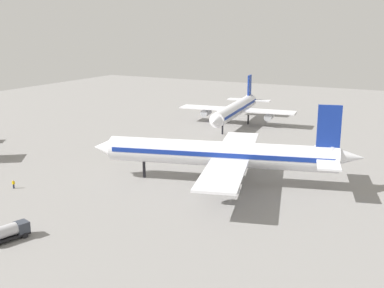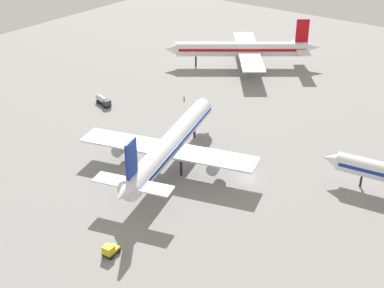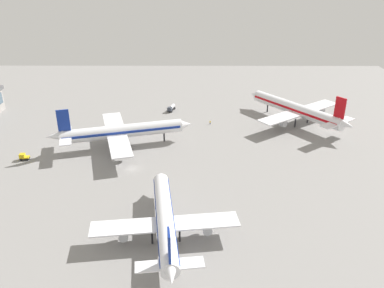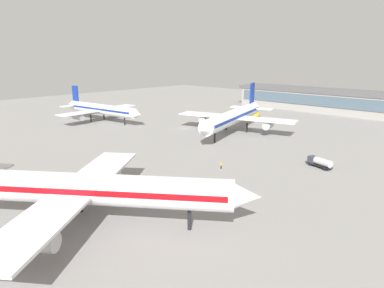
{
  "view_description": "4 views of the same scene",
  "coord_description": "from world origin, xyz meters",
  "views": [
    {
      "loc": [
        -102.0,
        -43.82,
        30.72
      ],
      "look_at": [
        -14.18,
        2.63,
        6.09
      ],
      "focal_mm": 45.11,
      "sensor_mm": 36.0,
      "label": 1
    },
    {
      "loc": [
        53.99,
        -94.97,
        66.1
      ],
      "look_at": [
        -16.78,
        0.55,
        3.51
      ],
      "focal_mm": 51.18,
      "sensor_mm": 36.0,
      "label": 2
    },
    {
      "loc": [
        118.2,
        20.81,
        64.03
      ],
      "look_at": [
        -14.19,
        20.24,
        2.61
      ],
      "focal_mm": 37.16,
      "sensor_mm": 36.0,
      "label": 3
    },
    {
      "loc": [
        -89.42,
        90.19,
        26.68
      ],
      "look_at": [
        -25.71,
        23.16,
        2.78
      ],
      "focal_mm": 31.86,
      "sensor_mm": 36.0,
      "label": 4
    }
  ],
  "objects": [
    {
      "name": "airplane_taxiing",
      "position": [
        36.08,
        13.68,
        5.11
      ],
      "size": [
        46.19,
        37.29,
        14.06
      ],
      "rotation": [
        0.0,
        0.0,
        3.27
      ],
      "color": "white",
      "rests_on": "ground"
    },
    {
      "name": "airplane_at_gate",
      "position": [
        -18.08,
        -6.42,
        5.97
      ],
      "size": [
        43.29,
        52.94,
        16.41
      ],
      "rotation": [
        0.0,
        0.0,
        1.85
      ],
      "color": "white",
      "rests_on": "ground"
    },
    {
      "name": "ground",
      "position": [
        0.0,
        0.0,
        0.0
      ],
      "size": [
        288.0,
        288.0,
        0.0
      ],
      "primitive_type": "plane",
      "color": "gray"
    },
    {
      "name": "ground_crew_worker",
      "position": [
        -40.07,
        27.92,
        0.85
      ],
      "size": [
        0.52,
        0.52,
        1.67
      ],
      "rotation": [
        0.0,
        0.0,
        3.69
      ],
      "color": "#1E2338",
      "rests_on": "ground"
    },
    {
      "name": "fuel_truck",
      "position": [
        -57.13,
        10.39,
        1.39
      ],
      "size": [
        6.58,
        3.59,
        2.5
      ],
      "rotation": [
        0.0,
        0.0,
        6.0
      ],
      "color": "black",
      "rests_on": "ground"
    },
    {
      "name": "terminal_building",
      "position": [
        -18.46,
        -77.94,
        5.58
      ],
      "size": [
        85.91,
        19.41,
        10.95
      ],
      "color": "#9E9993",
      "rests_on": "ground"
    },
    {
      "name": "airplane_distant",
      "position": [
        -41.97,
        64.99,
        6.08
      ],
      "size": [
        46.74,
        39.56,
        16.74
      ],
      "rotation": [
        0.0,
        0.0,
        3.78
      ],
      "color": "white",
      "rests_on": "ground"
    },
    {
      "name": "baggage_tug",
      "position": [
        -6.43,
        -39.1,
        1.16
      ],
      "size": [
        2.47,
        3.36,
        2.3
      ],
      "rotation": [
        0.0,
        0.0,
        4.8
      ],
      "color": "black",
      "rests_on": "ground"
    }
  ]
}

